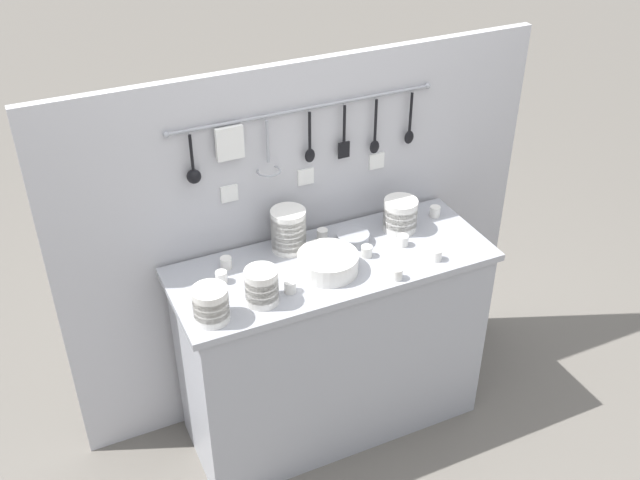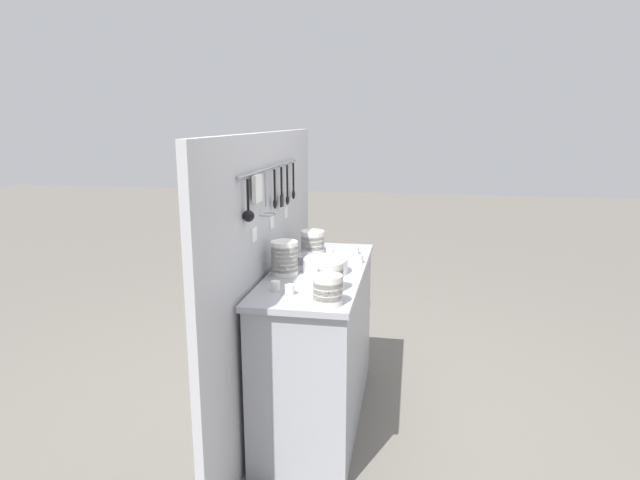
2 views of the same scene
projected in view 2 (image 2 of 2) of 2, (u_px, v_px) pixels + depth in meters
name	position (u px, v px, depth m)	size (l,w,h in m)	color
ground_plane	(318.00, 415.00, 3.16)	(20.00, 20.00, 0.00)	#666059
counter	(318.00, 344.00, 3.07)	(1.32, 0.51, 0.90)	#9EA0A8
back_wall	(268.00, 279.00, 3.03)	(2.12, 0.11, 1.64)	#B2B2B7
bowl_stack_wide_centre	(330.00, 276.00, 2.59)	(0.13, 0.13, 0.14)	silver
bowl_stack_back_corner	(313.00, 242.00, 3.32)	(0.15, 0.15, 0.14)	silver
bowl_stack_short_front	(284.00, 258.00, 2.86)	(0.14, 0.14, 0.18)	silver
bowl_stack_tall_left	(328.00, 290.00, 2.39)	(0.13, 0.13, 0.14)	silver
plate_stack	(326.00, 265.00, 2.91)	(0.24, 0.24, 0.08)	silver
steel_mixing_bowl	(307.00, 259.00, 3.11)	(0.14, 0.14, 0.04)	#93969E
cup_by_caddy	(330.00, 252.00, 3.26)	(0.05, 0.05, 0.05)	silver
cup_front_left	(275.00, 286.00, 2.60)	(0.05, 0.05, 0.05)	silver
cup_mid_row	(359.00, 259.00, 3.09)	(0.05, 0.05, 0.05)	silver
cup_back_right	(332.00, 278.00, 2.72)	(0.05, 0.05, 0.05)	silver
cup_front_right	(355.00, 250.00, 3.30)	(0.05, 0.05, 0.05)	silver
cup_beside_plates	(290.00, 263.00, 3.02)	(0.05, 0.05, 0.05)	silver
cup_edge_near	(327.00, 259.00, 3.09)	(0.05, 0.05, 0.05)	silver
cup_back_left	(290.00, 290.00, 2.54)	(0.05, 0.05, 0.05)	silver
cup_centre	(315.00, 242.00, 3.52)	(0.05, 0.05, 0.05)	silver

